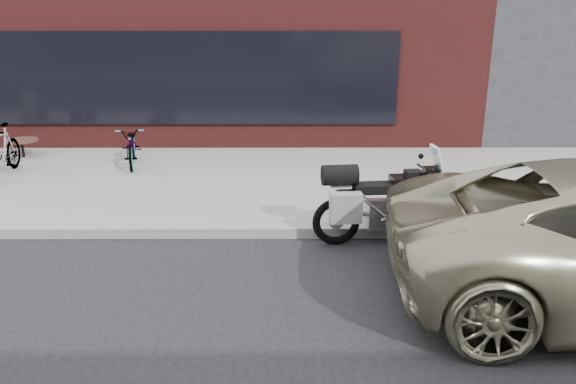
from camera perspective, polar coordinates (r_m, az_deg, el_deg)
near_sidewalk at (r=10.84m, az=-3.17°, el=1.69°), size 44.00×6.00×0.15m
storefront at (r=17.60m, az=-8.87°, el=14.90°), size 14.00×10.07×4.50m
motorcycle at (r=7.79m, az=9.38°, el=-1.08°), size 2.17×0.84×1.37m
bicycle_front at (r=11.61m, az=-15.55°, el=4.57°), size 0.85×1.61×0.80m
bicycle_rear at (r=11.71m, az=-27.05°, el=3.74°), size 0.54×1.61×0.95m
cafe_table at (r=13.08m, az=-25.45°, el=4.71°), size 0.67×0.67×0.38m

